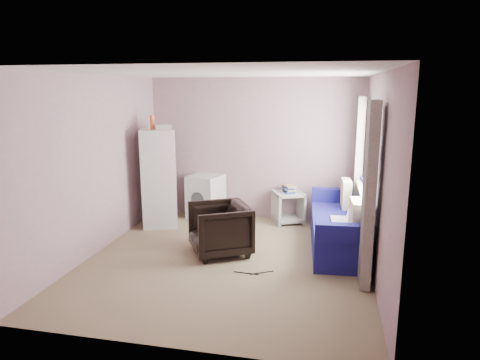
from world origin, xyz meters
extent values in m
cube|color=#7B6A51|center=(0.00, 0.00, -0.01)|extent=(3.80, 4.20, 0.02)
cube|color=silver|center=(0.00, 0.00, 2.51)|extent=(3.80, 4.20, 0.02)
cube|color=gray|center=(0.00, 2.11, 1.25)|extent=(3.80, 0.02, 2.50)
cube|color=gray|center=(0.00, -2.11, 1.25)|extent=(3.80, 0.02, 2.50)
cube|color=gray|center=(-1.91, 0.00, 1.25)|extent=(0.02, 4.20, 2.50)
cube|color=gray|center=(1.91, 0.00, 1.25)|extent=(0.02, 4.20, 2.50)
cube|color=white|center=(1.89, 0.70, 1.50)|extent=(0.01, 1.60, 1.20)
imported|color=black|center=(-0.16, 0.21, 0.40)|extent=(1.01, 1.03, 0.80)
cube|color=#B7B7B7|center=(-1.49, 1.26, 0.83)|extent=(0.73, 0.73, 1.65)
cube|color=#333538|center=(-1.22, 1.36, 0.61)|extent=(0.20, 0.50, 0.02)
cube|color=#333538|center=(-1.29, 1.56, 1.09)|extent=(0.03, 0.03, 0.47)
cube|color=silver|center=(-1.21, 1.34, 1.15)|extent=(0.15, 0.37, 0.57)
cylinder|color=#D2592A|center=(-1.58, 1.28, 1.77)|extent=(0.10, 0.10, 0.23)
cube|color=#9E9D95|center=(-1.35, 1.21, 1.70)|extent=(0.33, 0.35, 0.09)
cube|color=#B7B7B7|center=(-0.86, 1.88, 0.39)|extent=(0.68, 0.68, 0.78)
cube|color=#333538|center=(-0.86, 1.87, 0.75)|extent=(0.63, 0.62, 0.05)
cylinder|color=#333538|center=(-0.93, 1.61, 0.39)|extent=(0.25, 0.09, 0.26)
cube|color=#9A9B98|center=(0.65, 1.87, 0.52)|extent=(0.64, 0.64, 0.04)
cube|color=#9A9B98|center=(0.65, 1.87, 0.07)|extent=(0.64, 0.64, 0.04)
cube|color=#9A9B98|center=(0.44, 1.78, 0.27)|extent=(0.23, 0.47, 0.55)
cube|color=#9A9B98|center=(0.85, 1.96, 0.27)|extent=(0.23, 0.47, 0.55)
cube|color=navy|center=(0.65, 1.87, 0.56)|extent=(0.25, 0.29, 0.03)
cube|color=#988D65|center=(0.66, 1.88, 0.59)|extent=(0.26, 0.29, 0.03)
cube|color=navy|center=(0.64, 1.87, 0.62)|extent=(0.23, 0.28, 0.03)
cube|color=#988D65|center=(0.66, 1.87, 0.65)|extent=(0.26, 0.29, 0.03)
cube|color=navy|center=(1.59, 0.80, 0.22)|extent=(1.08, 2.07, 0.45)
cube|color=navy|center=(1.96, 0.83, 0.69)|extent=(0.33, 2.02, 0.49)
cube|color=navy|center=(1.65, -0.17, 0.56)|extent=(0.96, 0.22, 0.22)
cube|color=navy|center=(1.52, 1.77, 0.56)|extent=(0.96, 0.22, 0.22)
cube|color=#FFF2C0|center=(1.68, 0.16, 0.67)|extent=(0.16, 0.45, 0.45)
cube|color=#FFF2C0|center=(1.60, 1.45, 0.67)|extent=(0.16, 0.45, 0.45)
cube|color=#9A9B98|center=(1.51, 0.69, 0.46)|extent=(0.28, 0.38, 0.02)
cube|color=silver|center=(1.64, 0.70, 0.59)|extent=(0.09, 0.37, 0.24)
cube|color=white|center=(1.82, 0.70, 0.87)|extent=(0.14, 1.70, 0.04)
cube|color=white|center=(1.87, 0.70, 0.90)|extent=(0.02, 1.68, 0.05)
cube|color=white|center=(1.87, 0.70, 1.50)|extent=(0.02, 1.68, 0.05)
cube|color=white|center=(1.87, 0.70, 2.10)|extent=(0.02, 1.68, 0.05)
cube|color=white|center=(1.87, -0.10, 1.50)|extent=(0.02, 0.05, 1.20)
cube|color=white|center=(1.87, 0.43, 1.50)|extent=(0.02, 0.05, 1.20)
cube|color=white|center=(1.87, 0.97, 1.50)|extent=(0.02, 0.05, 1.20)
cube|color=white|center=(1.87, 1.50, 1.50)|extent=(0.02, 0.05, 1.20)
cube|color=beige|center=(1.78, -0.38, 1.10)|extent=(0.12, 0.46, 2.18)
cube|color=beige|center=(1.78, 1.78, 1.10)|extent=(0.12, 0.46, 2.18)
cylinder|color=black|center=(0.53, -0.34, 0.01)|extent=(0.29, 0.18, 0.01)
cylinder|color=black|center=(0.34, -0.39, 0.01)|extent=(0.33, 0.04, 0.01)
camera|label=1|loc=(1.31, -5.37, 2.31)|focal=32.00mm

